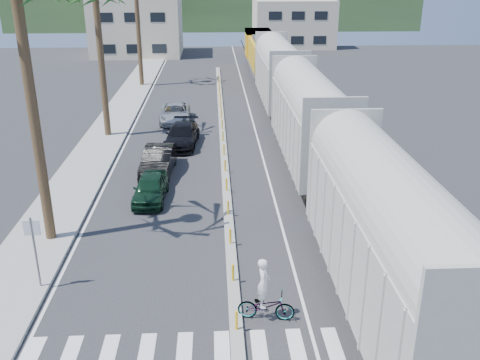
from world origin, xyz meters
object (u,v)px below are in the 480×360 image
object	(u,v)px
car_second	(159,160)
cyclist	(266,300)
street_sign	(34,243)
car_lead	(150,188)

from	to	relation	value
car_second	cyclist	size ratio (longest dim) A/B	2.07
street_sign	car_second	bearing A→B (deg)	74.72
car_lead	cyclist	bearing A→B (deg)	-62.30
car_second	car_lead	bearing A→B (deg)	-87.12
street_sign	car_lead	bearing A→B (deg)	68.24
street_sign	car_lead	size ratio (longest dim) A/B	0.74
street_sign	car_second	xyz separation A→B (m)	(3.37, 12.32, -1.19)
car_second	street_sign	bearing A→B (deg)	-101.51
street_sign	car_lead	world-z (taller)	street_sign
car_lead	cyclist	xyz separation A→B (m)	(5.03, -10.54, 0.06)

